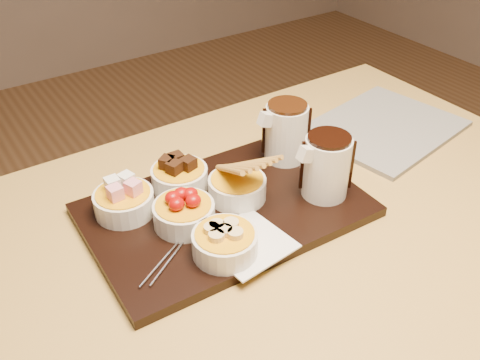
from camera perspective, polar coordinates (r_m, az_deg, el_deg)
dining_table at (r=0.97m, az=3.88°, el=-8.94°), size 1.20×0.80×0.75m
serving_board at (r=0.92m, az=-1.56°, el=-3.21°), size 0.47×0.31×0.02m
napkin at (r=0.84m, az=0.77°, el=-6.73°), size 0.13×0.13×0.00m
bowl_marshmallows at (r=0.91m, az=-12.24°, el=-2.39°), size 0.10×0.10×0.04m
bowl_cake at (r=0.95m, az=-6.45°, el=0.21°), size 0.10×0.10×0.04m
bowl_strawberries at (r=0.87m, az=-5.99°, el=-3.67°), size 0.10×0.10×0.04m
bowl_biscotti at (r=0.92m, az=-0.30°, el=-0.89°), size 0.10×0.10×0.04m
bowl_bananas at (r=0.81m, az=-1.62°, el=-6.81°), size 0.10×0.10×0.04m
pitcher_dark_chocolate at (r=0.92m, az=9.20°, el=1.36°), size 0.08×0.08×0.11m
pitcher_milk_chocolate at (r=1.01m, az=4.93°, el=5.04°), size 0.08×0.08×0.11m
fondue_skewers at (r=0.85m, az=-5.75°, el=-5.59°), size 0.16×0.24×0.01m
newspaper at (r=1.20m, az=15.12°, el=5.43°), size 0.35×0.30×0.01m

